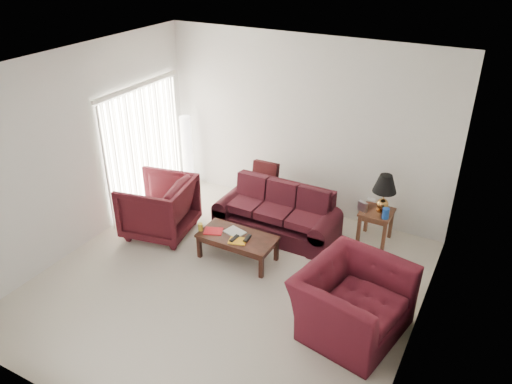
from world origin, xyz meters
TOP-DOWN VIEW (x-y plane):
  - floor at (0.00, 0.00)m, footprint 5.00×5.00m
  - blinds at (-2.42, 1.30)m, footprint 0.10×2.00m
  - sofa at (0.04, 1.47)m, footprint 1.96×0.85m
  - throw_pillow at (-0.50, 2.10)m, footprint 0.45×0.23m
  - end_table at (1.49, 2.04)m, footprint 0.51×0.51m
  - table_lamp at (1.54, 2.09)m, footprint 0.44×0.44m
  - clock at (1.28, 1.95)m, footprint 0.16×0.11m
  - blue_canister at (1.65, 1.89)m, footprint 0.13×0.13m
  - picture_frame at (1.33, 2.22)m, footprint 0.15×0.17m
  - floor_lamp at (-2.19, 2.20)m, footprint 0.27×0.27m
  - armchair_left at (-1.64, 0.62)m, footprint 1.21×1.19m
  - armchair_right at (1.80, -0.03)m, footprint 1.36×1.49m
  - coffee_table at (-0.17, 0.58)m, footprint 1.20×0.68m
  - magazine_red at (-0.54, 0.52)m, footprint 0.33×0.29m
  - magazine_white at (-0.25, 0.64)m, footprint 0.34×0.29m
  - magazine_orange at (-0.09, 0.46)m, footprint 0.29×0.25m
  - remote_a at (-0.15, 0.47)m, footprint 0.06×0.19m
  - remote_b at (0.01, 0.56)m, footprint 0.07×0.19m
  - yellow_glass at (-0.73, 0.45)m, footprint 0.08×0.08m

SIDE VIEW (x-z plane):
  - floor at x=0.00m, z-range 0.00..0.00m
  - coffee_table at x=-0.17m, z-range 0.00..0.40m
  - end_table at x=1.49m, z-range 0.00..0.53m
  - sofa at x=0.04m, z-range 0.00..0.80m
  - magazine_orange at x=-0.09m, z-range 0.40..0.42m
  - magazine_red at x=-0.54m, z-range 0.40..0.42m
  - magazine_white at x=-0.25m, z-range 0.40..0.42m
  - armchair_right at x=1.80m, z-range 0.00..0.84m
  - remote_a at x=-0.15m, z-range 0.42..0.44m
  - remote_b at x=0.01m, z-range 0.42..0.44m
  - yellow_glass at x=-0.73m, z-range 0.40..0.52m
  - armchair_left at x=-1.64m, z-range 0.00..0.95m
  - picture_frame at x=1.33m, z-range 0.58..0.63m
  - clock at x=1.28m, z-range 0.53..0.69m
  - blue_canister at x=1.65m, z-range 0.53..0.70m
  - throw_pillow at x=-0.50m, z-range 0.45..0.91m
  - floor_lamp at x=-2.19m, z-range 0.00..1.42m
  - table_lamp at x=1.54m, z-range 0.53..1.14m
  - blinds at x=-2.42m, z-range 0.00..2.16m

